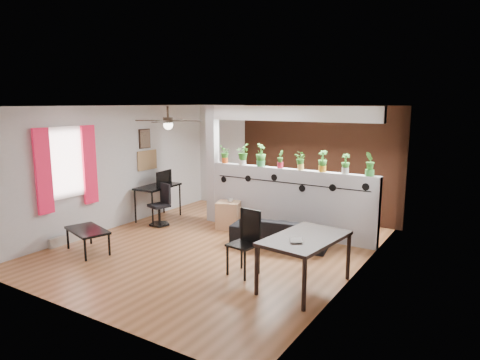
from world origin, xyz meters
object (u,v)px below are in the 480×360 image
(ceiling_fan, at_px, (168,122))
(cube_shelf, at_px, (228,215))
(potted_plant_7, at_px, (370,163))
(dining_table, at_px, (305,242))
(potted_plant_0, at_px, (225,154))
(potted_plant_1, at_px, (242,154))
(potted_plant_6, at_px, (346,163))
(office_chair, at_px, (161,208))
(cup, at_px, (230,200))
(coffee_table, at_px, (87,232))
(potted_plant_2, at_px, (261,154))
(potted_plant_3, at_px, (280,159))
(computer_desk, at_px, (158,189))
(potted_plant_5, at_px, (323,160))
(sofa, at_px, (280,232))
(folding_chair, at_px, (247,236))
(potted_plant_4, at_px, (301,160))

(ceiling_fan, relative_size, cube_shelf, 2.06)
(potted_plant_7, height_order, dining_table, potted_plant_7)
(potted_plant_0, height_order, potted_plant_1, potted_plant_1)
(potted_plant_6, height_order, office_chair, potted_plant_6)
(cup, height_order, dining_table, dining_table)
(potted_plant_1, xyz_separation_m, coffee_table, (-1.47, -2.92, -1.20))
(potted_plant_2, relative_size, potted_plant_3, 1.32)
(office_chair, bearing_deg, potted_plant_3, 20.92)
(computer_desk, bearing_deg, potted_plant_7, 7.12)
(potted_plant_7, distance_m, dining_table, 2.41)
(office_chair, bearing_deg, potted_plant_0, 40.97)
(potted_plant_1, bearing_deg, computer_desk, -163.24)
(potted_plant_2, bearing_deg, ceiling_fan, -117.14)
(potted_plant_5, relative_size, cup, 3.57)
(potted_plant_0, relative_size, cup, 3.37)
(ceiling_fan, relative_size, potted_plant_0, 3.06)
(potted_plant_1, relative_size, sofa, 0.26)
(potted_plant_3, xyz_separation_m, computer_desk, (-2.82, -0.58, -0.83))
(ceiling_fan, distance_m, dining_table, 3.36)
(potted_plant_1, height_order, potted_plant_7, potted_plant_1)
(folding_chair, bearing_deg, ceiling_fan, 167.73)
(potted_plant_1, distance_m, office_chair, 2.14)
(potted_plant_1, xyz_separation_m, computer_desk, (-1.92, -0.58, -0.87))
(potted_plant_2, bearing_deg, potted_plant_6, 0.00)
(potted_plant_6, relative_size, computer_desk, 0.33)
(cube_shelf, height_order, coffee_table, cube_shelf)
(potted_plant_4, distance_m, coffee_table, 4.22)
(potted_plant_6, bearing_deg, cube_shelf, -171.93)
(ceiling_fan, relative_size, potted_plant_2, 2.51)
(potted_plant_5, bearing_deg, computer_desk, -171.18)
(sofa, height_order, computer_desk, computer_desk)
(computer_desk, distance_m, dining_table, 4.65)
(potted_plant_4, distance_m, cup, 1.75)
(potted_plant_4, relative_size, cube_shelf, 0.64)
(potted_plant_4, bearing_deg, computer_desk, -169.98)
(potted_plant_6, xyz_separation_m, office_chair, (-3.77, -0.92, -1.15))
(potted_plant_5, xyz_separation_m, office_chair, (-3.32, -0.92, -1.17))
(potted_plant_2, height_order, cup, potted_plant_2)
(potted_plant_2, relative_size, cup, 4.12)
(potted_plant_7, relative_size, sofa, 0.26)
(potted_plant_7, xyz_separation_m, office_chair, (-4.22, -0.92, -1.19))
(potted_plant_4, xyz_separation_m, cube_shelf, (-1.50, -0.34, -1.26))
(potted_plant_2, bearing_deg, potted_plant_4, 0.00)
(sofa, bearing_deg, potted_plant_6, -153.10)
(potted_plant_3, xyz_separation_m, sofa, (0.39, -0.73, -1.29))
(potted_plant_7, xyz_separation_m, dining_table, (-0.28, -2.21, -0.91))
(potted_plant_2, height_order, potted_plant_3, potted_plant_2)
(potted_plant_7, bearing_deg, ceiling_fan, -150.49)
(potted_plant_7, distance_m, folding_chair, 2.73)
(sofa, bearing_deg, cube_shelf, -25.54)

